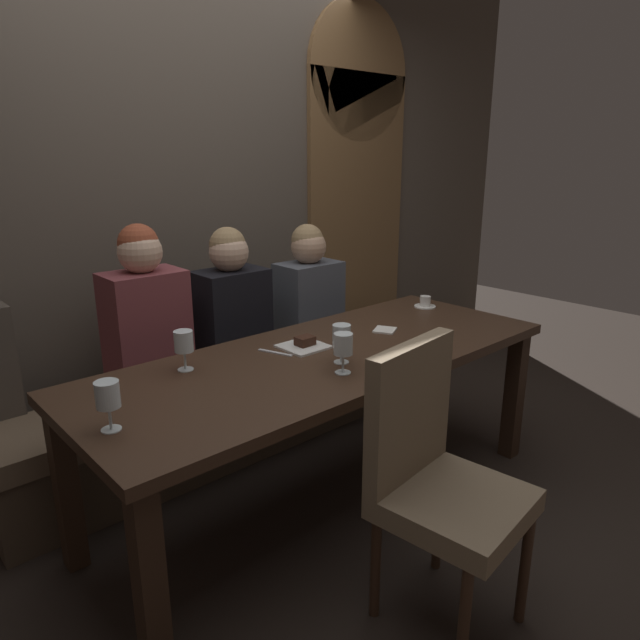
{
  "coord_description": "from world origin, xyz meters",
  "views": [
    {
      "loc": [
        -1.59,
        -1.71,
        1.58
      ],
      "look_at": [
        0.09,
        0.15,
        0.84
      ],
      "focal_mm": 31.91,
      "sensor_mm": 36.0,
      "label": 1
    }
  ],
  "objects_px": {
    "espresso_cup": "(425,303)",
    "chair_near_side": "(435,469)",
    "diner_redhead": "(146,317)",
    "diner_bearded": "(231,306)",
    "dining_table": "(326,372)",
    "wine_glass_near_left": "(343,346)",
    "fork_on_table": "(275,353)",
    "diner_far_end": "(309,292)",
    "wine_glass_end_left": "(108,397)",
    "dessert_plate": "(304,344)",
    "wine_glass_far_right": "(342,336)",
    "banquette_bench": "(240,409)",
    "wine_glass_end_right": "(184,342)"
  },
  "relations": [
    {
      "from": "dining_table",
      "to": "wine_glass_near_left",
      "type": "xyz_separation_m",
      "value": [
        -0.11,
        -0.21,
        0.2
      ]
    },
    {
      "from": "diner_far_end",
      "to": "wine_glass_far_right",
      "type": "distance_m",
      "value": 1.0
    },
    {
      "from": "diner_redhead",
      "to": "diner_bearded",
      "type": "height_order",
      "value": "diner_redhead"
    },
    {
      "from": "diner_bearded",
      "to": "fork_on_table",
      "type": "height_order",
      "value": "diner_bearded"
    },
    {
      "from": "dessert_plate",
      "to": "espresso_cup",
      "type": "bearing_deg",
      "value": 4.03
    },
    {
      "from": "wine_glass_far_right",
      "to": "espresso_cup",
      "type": "distance_m",
      "value": 1.02
    },
    {
      "from": "chair_near_side",
      "to": "diner_bearded",
      "type": "height_order",
      "value": "diner_bearded"
    },
    {
      "from": "banquette_bench",
      "to": "diner_far_end",
      "type": "relative_size",
      "value": 3.36
    },
    {
      "from": "dining_table",
      "to": "wine_glass_near_left",
      "type": "bearing_deg",
      "value": -116.74
    },
    {
      "from": "diner_far_end",
      "to": "dessert_plate",
      "type": "bearing_deg",
      "value": -132.58
    },
    {
      "from": "dessert_plate",
      "to": "wine_glass_near_left",
      "type": "bearing_deg",
      "value": -104.12
    },
    {
      "from": "dining_table",
      "to": "espresso_cup",
      "type": "bearing_deg",
      "value": 11.48
    },
    {
      "from": "banquette_bench",
      "to": "diner_redhead",
      "type": "relative_size",
      "value": 3.03
    },
    {
      "from": "diner_far_end",
      "to": "wine_glass_end_left",
      "type": "distance_m",
      "value": 1.69
    },
    {
      "from": "banquette_bench",
      "to": "wine_glass_far_right",
      "type": "bearing_deg",
      "value": -92.18
    },
    {
      "from": "banquette_bench",
      "to": "dessert_plate",
      "type": "height_order",
      "value": "dessert_plate"
    },
    {
      "from": "diner_bearded",
      "to": "espresso_cup",
      "type": "distance_m",
      "value": 1.09
    },
    {
      "from": "chair_near_side",
      "to": "fork_on_table",
      "type": "bearing_deg",
      "value": 90.06
    },
    {
      "from": "espresso_cup",
      "to": "chair_near_side",
      "type": "bearing_deg",
      "value": -140.41
    },
    {
      "from": "wine_glass_end_right",
      "to": "fork_on_table",
      "type": "xyz_separation_m",
      "value": [
        0.39,
        -0.09,
        -0.11
      ]
    },
    {
      "from": "diner_redhead",
      "to": "espresso_cup",
      "type": "xyz_separation_m",
      "value": [
        1.42,
        -0.53,
        -0.08
      ]
    },
    {
      "from": "chair_near_side",
      "to": "wine_glass_near_left",
      "type": "bearing_deg",
      "value": 83.47
    },
    {
      "from": "espresso_cup",
      "to": "dessert_plate",
      "type": "bearing_deg",
      "value": -175.97
    },
    {
      "from": "diner_bearded",
      "to": "dessert_plate",
      "type": "bearing_deg",
      "value": -90.24
    },
    {
      "from": "wine_glass_end_left",
      "to": "fork_on_table",
      "type": "xyz_separation_m",
      "value": [
        0.82,
        0.22,
        -0.11
      ]
    },
    {
      "from": "espresso_cup",
      "to": "wine_glass_end_left",
      "type": "bearing_deg",
      "value": -172.28
    },
    {
      "from": "wine_glass_end_right",
      "to": "fork_on_table",
      "type": "distance_m",
      "value": 0.41
    },
    {
      "from": "diner_bearded",
      "to": "espresso_cup",
      "type": "relative_size",
      "value": 6.45
    },
    {
      "from": "espresso_cup",
      "to": "fork_on_table",
      "type": "height_order",
      "value": "espresso_cup"
    },
    {
      "from": "banquette_bench",
      "to": "espresso_cup",
      "type": "xyz_separation_m",
      "value": [
        0.94,
        -0.51,
        0.54
      ]
    },
    {
      "from": "banquette_bench",
      "to": "fork_on_table",
      "type": "bearing_deg",
      "value": -106.8
    },
    {
      "from": "fork_on_table",
      "to": "dining_table",
      "type": "bearing_deg",
      "value": -61.1
    },
    {
      "from": "diner_far_end",
      "to": "wine_glass_near_left",
      "type": "height_order",
      "value": "diner_far_end"
    },
    {
      "from": "diner_bearded",
      "to": "wine_glass_near_left",
      "type": "height_order",
      "value": "diner_bearded"
    },
    {
      "from": "chair_near_side",
      "to": "dessert_plate",
      "type": "bearing_deg",
      "value": 80.4
    },
    {
      "from": "wine_glass_end_left",
      "to": "diner_far_end",
      "type": "bearing_deg",
      "value": 27.37
    },
    {
      "from": "diner_redhead",
      "to": "wine_glass_near_left",
      "type": "relative_size",
      "value": 5.04
    },
    {
      "from": "diner_far_end",
      "to": "wine_glass_end_left",
      "type": "relative_size",
      "value": 4.54
    },
    {
      "from": "dining_table",
      "to": "diner_redhead",
      "type": "bearing_deg",
      "value": 123.7
    },
    {
      "from": "dining_table",
      "to": "wine_glass_near_left",
      "type": "distance_m",
      "value": 0.31
    },
    {
      "from": "chair_near_side",
      "to": "diner_far_end",
      "type": "relative_size",
      "value": 1.32
    },
    {
      "from": "wine_glass_far_right",
      "to": "wine_glass_end_left",
      "type": "distance_m",
      "value": 0.96
    },
    {
      "from": "diner_far_end",
      "to": "wine_glass_near_left",
      "type": "bearing_deg",
      "value": -124.01
    },
    {
      "from": "diner_redhead",
      "to": "diner_bearded",
      "type": "relative_size",
      "value": 1.07
    },
    {
      "from": "wine_glass_near_left",
      "to": "espresso_cup",
      "type": "height_order",
      "value": "wine_glass_near_left"
    },
    {
      "from": "banquette_bench",
      "to": "chair_near_side",
      "type": "height_order",
      "value": "chair_near_side"
    },
    {
      "from": "diner_far_end",
      "to": "wine_glass_far_right",
      "type": "relative_size",
      "value": 4.54
    },
    {
      "from": "diner_far_end",
      "to": "wine_glass_end_left",
      "type": "height_order",
      "value": "diner_far_end"
    },
    {
      "from": "dessert_plate",
      "to": "fork_on_table",
      "type": "height_order",
      "value": "dessert_plate"
    },
    {
      "from": "diner_bearded",
      "to": "fork_on_table",
      "type": "distance_m",
      "value": 0.58
    }
  ]
}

